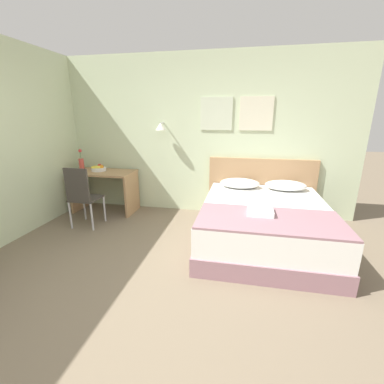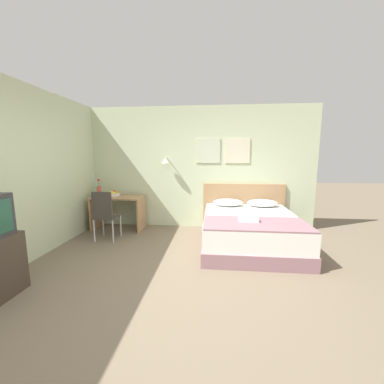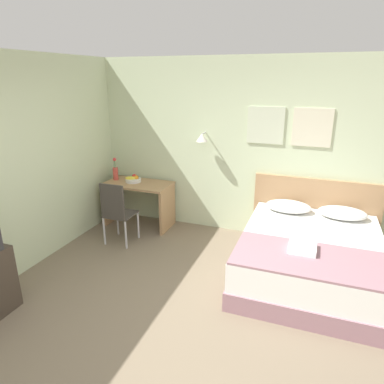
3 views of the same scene
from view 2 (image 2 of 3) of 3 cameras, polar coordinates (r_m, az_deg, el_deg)
ground_plane at (r=3.09m, az=-5.06°, el=-22.31°), size 24.00×24.00×0.00m
wall_back at (r=5.23m, az=0.06°, el=5.89°), size 5.30×0.31×2.65m
bed at (r=4.37m, az=13.77°, el=-9.03°), size 1.63×1.97×0.56m
headboard at (r=5.29m, az=12.32°, el=-3.40°), size 1.75×0.06×0.99m
pillow_left at (r=4.96m, az=8.72°, el=-2.51°), size 0.62×0.40×0.15m
pillow_right at (r=5.05m, az=16.68°, el=-2.59°), size 0.62×0.40×0.15m
throw_blanket at (r=3.75m, az=15.17°, el=-7.40°), size 1.58×0.79×0.02m
folded_towel_near_foot at (r=3.85m, az=13.49°, el=-6.24°), size 0.29×0.29×0.06m
desk at (r=5.37m, az=-17.44°, el=-3.36°), size 1.07×0.59×0.73m
desk_chair at (r=4.69m, az=-20.44°, el=-4.72°), size 0.40×0.40×0.95m
fruit_bowl at (r=5.39m, az=-18.40°, el=-0.45°), size 0.25×0.25×0.12m
flower_vase at (r=5.53m, az=-21.59°, el=0.52°), size 0.09×0.09×0.37m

